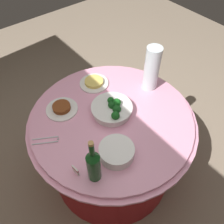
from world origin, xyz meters
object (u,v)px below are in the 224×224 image
(serving_tongs, at_px, (46,140))
(label_placard_front, at_px, (75,170))
(broccoli_bowl, at_px, (112,109))
(food_plate_noodles, at_px, (94,83))
(plate_stack, at_px, (117,152))
(decorative_fruit_vase, at_px, (151,70))
(wine_bottle, at_px, (94,165))
(food_plate_stir_fry, at_px, (62,108))

(serving_tongs, xyz_separation_m, label_placard_front, (-0.30, -0.03, 0.03))
(broccoli_bowl, height_order, food_plate_noodles, broccoli_bowl)
(food_plate_noodles, bearing_deg, serving_tongs, 113.73)
(plate_stack, height_order, decorative_fruit_vase, decorative_fruit_vase)
(plate_stack, xyz_separation_m, decorative_fruit_vase, (0.30, -0.57, 0.12))
(wine_bottle, bearing_deg, food_plate_stir_fry, -11.62)
(broccoli_bowl, bearing_deg, decorative_fruit_vase, -85.26)
(food_plate_noodles, relative_size, label_placard_front, 4.00)
(wine_bottle, relative_size, label_placard_front, 6.11)
(wine_bottle, bearing_deg, broccoli_bowl, -50.58)
(broccoli_bowl, distance_m, label_placard_front, 0.49)
(food_plate_noodles, xyz_separation_m, label_placard_front, (-0.53, 0.51, 0.02))
(wine_bottle, distance_m, food_plate_noodles, 0.76)
(label_placard_front, bearing_deg, food_plate_noodles, -43.83)
(decorative_fruit_vase, bearing_deg, wine_bottle, 113.90)
(broccoli_bowl, distance_m, food_plate_stir_fry, 0.35)
(plate_stack, xyz_separation_m, label_placard_front, (0.05, 0.25, -0.00))
(plate_stack, distance_m, food_plate_noodles, 0.64)
(plate_stack, bearing_deg, broccoli_bowl, -34.40)
(food_plate_stir_fry, distance_m, food_plate_noodles, 0.34)
(food_plate_noodles, bearing_deg, label_placard_front, 136.17)
(broccoli_bowl, xyz_separation_m, decorative_fruit_vase, (0.03, -0.38, 0.11))
(serving_tongs, height_order, food_plate_stir_fry, food_plate_stir_fry)
(plate_stack, distance_m, food_plate_stir_fry, 0.52)
(wine_bottle, relative_size, decorative_fruit_vase, 0.99)
(decorative_fruit_vase, bearing_deg, food_plate_stir_fry, 71.90)
(serving_tongs, bearing_deg, broccoli_bowl, -99.61)
(broccoli_bowl, height_order, decorative_fruit_vase, decorative_fruit_vase)
(serving_tongs, xyz_separation_m, food_plate_noodles, (0.24, -0.54, 0.01))
(decorative_fruit_vase, relative_size, food_plate_noodles, 1.55)
(label_placard_front, bearing_deg, decorative_fruit_vase, -73.05)
(decorative_fruit_vase, bearing_deg, food_plate_noodles, 47.51)
(broccoli_bowl, xyz_separation_m, label_placard_front, (-0.22, 0.44, -0.01))
(food_plate_noodles, distance_m, label_placard_front, 0.74)
(food_plate_stir_fry, bearing_deg, food_plate_noodles, -77.25)
(food_plate_noodles, bearing_deg, food_plate_stir_fry, 102.75)
(wine_bottle, bearing_deg, food_plate_noodles, -35.60)
(plate_stack, relative_size, label_placard_front, 3.82)
(serving_tongs, height_order, label_placard_front, label_placard_front)
(food_plate_noodles, bearing_deg, plate_stack, 156.00)
(label_placard_front, bearing_deg, serving_tongs, 5.03)
(broccoli_bowl, distance_m, wine_bottle, 0.48)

